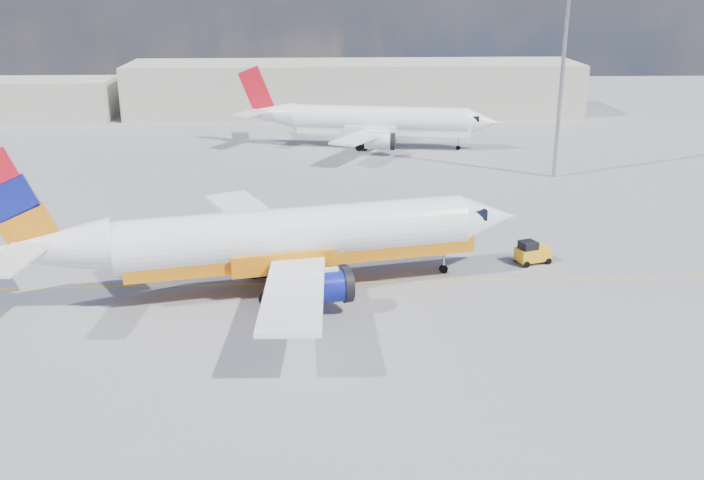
{
  "coord_description": "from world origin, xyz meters",
  "views": [
    {
      "loc": [
        -0.84,
        -49.32,
        21.1
      ],
      "look_at": [
        1.45,
        2.27,
        3.5
      ],
      "focal_mm": 40.0,
      "sensor_mm": 36.0,
      "label": 1
    }
  ],
  "objects_px": {
    "main_jet": "(279,239)",
    "gse_tug": "(532,253)",
    "second_jet": "(372,121)",
    "traffic_cone": "(260,321)"
  },
  "relations": [
    {
      "from": "main_jet",
      "to": "traffic_cone",
      "type": "bearing_deg",
      "value": -113.23
    },
    {
      "from": "second_jet",
      "to": "main_jet",
      "type": "bearing_deg",
      "value": -90.81
    },
    {
      "from": "traffic_cone",
      "to": "second_jet",
      "type": "bearing_deg",
      "value": 78.59
    },
    {
      "from": "gse_tug",
      "to": "main_jet",
      "type": "bearing_deg",
      "value": 174.41
    },
    {
      "from": "gse_tug",
      "to": "second_jet",
      "type": "bearing_deg",
      "value": 83.62
    },
    {
      "from": "main_jet",
      "to": "second_jet",
      "type": "relative_size",
      "value": 1.12
    },
    {
      "from": "main_jet",
      "to": "gse_tug",
      "type": "height_order",
      "value": "main_jet"
    },
    {
      "from": "main_jet",
      "to": "traffic_cone",
      "type": "xyz_separation_m",
      "value": [
        -1.08,
        -5.79,
        -3.47
      ]
    },
    {
      "from": "main_jet",
      "to": "gse_tug",
      "type": "distance_m",
      "value": 19.78
    },
    {
      "from": "second_jet",
      "to": "traffic_cone",
      "type": "bearing_deg",
      "value": -90.71
    }
  ]
}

